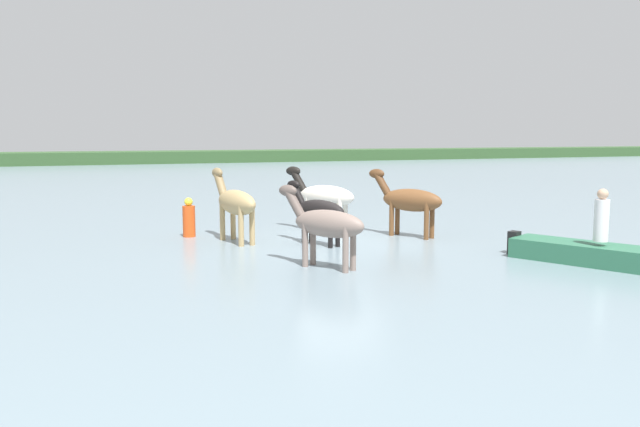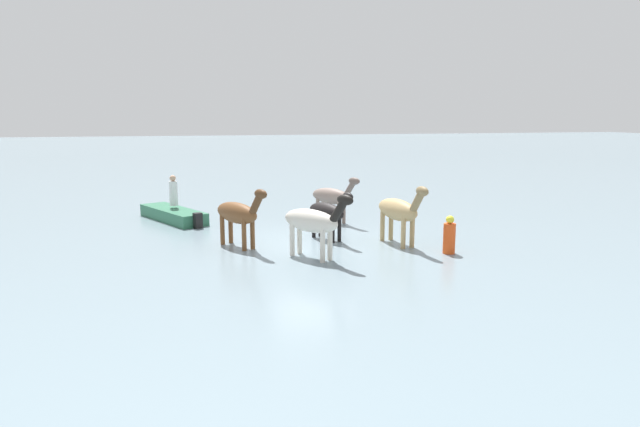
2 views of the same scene
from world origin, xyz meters
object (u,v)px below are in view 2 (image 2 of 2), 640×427
at_px(horse_dark_mare, 238,214).
at_px(horse_pinto_flank, 399,210).
at_px(boat_launch_far, 174,217).
at_px(horse_gray_outer, 328,212).
at_px(horse_rear_stallion, 313,221).
at_px(buoy_channel_marker, 449,236).
at_px(horse_chestnut_trailing, 332,196).
at_px(person_watcher_seated, 173,192).

xyz_separation_m(horse_dark_mare, horse_pinto_flank, (-4.92, 0.89, 0.04)).
distance_m(horse_dark_mare, boat_launch_far, 5.49).
height_order(horse_gray_outer, horse_pinto_flank, horse_pinto_flank).
xyz_separation_m(horse_pinto_flank, horse_rear_stallion, (3.00, 0.98, -0.03)).
height_order(boat_launch_far, buoy_channel_marker, buoy_channel_marker).
height_order(horse_dark_mare, buoy_channel_marker, horse_dark_mare).
relative_size(horse_pinto_flank, boat_launch_far, 0.67).
height_order(horse_gray_outer, buoy_channel_marker, horse_gray_outer).
relative_size(horse_gray_outer, horse_pinto_flank, 0.82).
height_order(horse_chestnut_trailing, boat_launch_far, horse_chestnut_trailing).
distance_m(boat_launch_far, person_watcher_seated, 0.97).
bearing_deg(boat_launch_far, horse_gray_outer, -160.14).
bearing_deg(horse_pinto_flank, buoy_channel_marker, 25.29).
bearing_deg(boat_launch_far, person_watcher_seated, -36.32).
distance_m(horse_dark_mare, person_watcher_seated, 5.58).
height_order(horse_dark_mare, horse_rear_stallion, horse_rear_stallion).
height_order(horse_pinto_flank, person_watcher_seated, horse_pinto_flank).
xyz_separation_m(horse_gray_outer, buoy_channel_marker, (-3.02, 2.60, -0.42)).
relative_size(person_watcher_seated, buoy_channel_marker, 1.04).
distance_m(horse_rear_stallion, boat_launch_far, 7.99).
bearing_deg(horse_chestnut_trailing, horse_pinto_flank, -18.24).
bearing_deg(person_watcher_seated, boat_launch_far, 80.26).
distance_m(horse_rear_stallion, person_watcher_seated, 8.09).
bearing_deg(horse_rear_stallion, person_watcher_seated, 174.22).
xyz_separation_m(horse_gray_outer, horse_pinto_flank, (-1.99, 1.21, 0.17)).
bearing_deg(horse_pinto_flank, horse_rear_stallion, -83.15).
relative_size(horse_chestnut_trailing, boat_launch_far, 0.56).
relative_size(horse_gray_outer, buoy_channel_marker, 1.86).
distance_m(horse_gray_outer, horse_dark_mare, 2.95).
relative_size(horse_gray_outer, horse_dark_mare, 0.90).
distance_m(horse_gray_outer, horse_pinto_flank, 2.33).
xyz_separation_m(horse_rear_stallion, boat_launch_far, (3.93, -6.90, -0.92)).
distance_m(horse_chestnut_trailing, person_watcher_seated, 6.19).
relative_size(horse_gray_outer, boat_launch_far, 0.55).
xyz_separation_m(horse_rear_stallion, person_watcher_seated, (3.90, -7.09, 0.04)).
bearing_deg(boat_launch_far, buoy_channel_marker, -159.09).
height_order(horse_gray_outer, horse_rear_stallion, horse_rear_stallion).
xyz_separation_m(person_watcher_seated, buoy_channel_marker, (-7.94, 7.50, -0.60)).
height_order(horse_gray_outer, boat_launch_far, horse_gray_outer).
relative_size(horse_dark_mare, horse_pinto_flank, 0.90).
bearing_deg(horse_rear_stallion, horse_pinto_flank, 73.56).
xyz_separation_m(horse_rear_stallion, buoy_channel_marker, (-4.04, 0.41, -0.57)).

